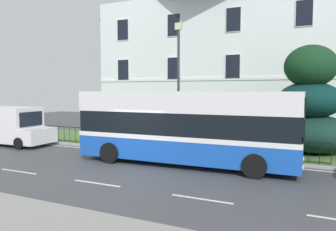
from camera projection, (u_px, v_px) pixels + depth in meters
ground_plane at (136, 167)px, 14.21m from camera, size 60.00×56.00×0.18m
georgian_townhouse at (222, 53)px, 27.36m from camera, size 18.02×10.06×12.70m
iron_verge_railing at (161, 141)px, 17.44m from camera, size 16.43×0.04×0.97m
evergreen_tree at (311, 109)px, 16.79m from camera, size 3.94×3.94×5.57m
single_decker_bus at (186, 126)px, 14.63m from camera, size 10.02×2.91×3.31m
white_panel_van at (9, 125)px, 20.00m from camera, size 5.32×2.34×2.33m
street_lamp_post at (178, 77)px, 17.86m from camera, size 0.36×0.24×6.90m
litter_bin at (232, 142)px, 16.59m from camera, size 0.46×0.46×1.15m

